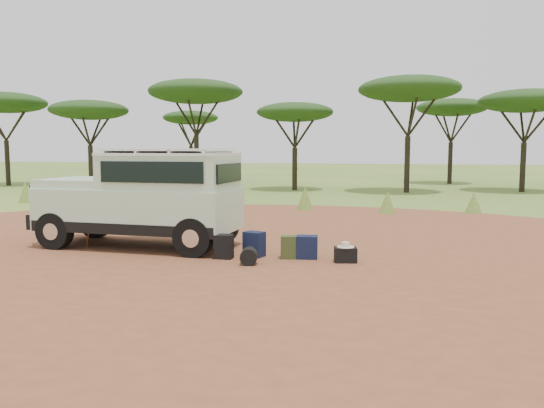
% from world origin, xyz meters
% --- Properties ---
extents(ground, '(140.00, 140.00, 0.00)m').
position_xyz_m(ground, '(0.00, 0.00, 0.00)').
color(ground, '#4B7028').
rests_on(ground, ground).
extents(dirt_clearing, '(23.00, 23.00, 0.01)m').
position_xyz_m(dirt_clearing, '(0.00, 0.00, 0.00)').
color(dirt_clearing, brown).
rests_on(dirt_clearing, ground).
extents(grass_fringe, '(36.60, 1.60, 0.90)m').
position_xyz_m(grass_fringe, '(0.12, 8.67, 0.40)').
color(grass_fringe, '#4B7028').
rests_on(grass_fringe, ground).
extents(acacia_treeline, '(46.70, 13.20, 6.26)m').
position_xyz_m(acacia_treeline, '(0.75, 19.81, 4.87)').
color(acacia_treeline, black).
rests_on(acacia_treeline, ground).
extents(safari_vehicle, '(4.83, 2.15, 2.29)m').
position_xyz_m(safari_vehicle, '(-2.52, 0.66, 1.11)').
color(safari_vehicle, '#B2CFB1').
rests_on(safari_vehicle, ground).
extents(walking_staff, '(0.46, 0.34, 1.46)m').
position_xyz_m(walking_staff, '(-3.60, 0.08, 0.73)').
color(walking_staff, '#602416').
rests_on(walking_staff, ground).
extents(backpack_black, '(0.39, 0.30, 0.51)m').
position_xyz_m(backpack_black, '(-0.34, -0.26, 0.26)').
color(backpack_black, black).
rests_on(backpack_black, ground).
extents(backpack_navy, '(0.49, 0.42, 0.54)m').
position_xyz_m(backpack_navy, '(0.23, 0.08, 0.27)').
color(backpack_navy, '#111B37').
rests_on(backpack_navy, ground).
extents(backpack_olive, '(0.39, 0.31, 0.48)m').
position_xyz_m(backpack_olive, '(0.99, 0.04, 0.24)').
color(backpack_olive, '#364720').
rests_on(backpack_olive, ground).
extents(duffel_navy, '(0.46, 0.36, 0.48)m').
position_xyz_m(duffel_navy, '(1.35, 0.12, 0.24)').
color(duffel_navy, '#111B37').
rests_on(duffel_navy, ground).
extents(hard_case, '(0.49, 0.39, 0.31)m').
position_xyz_m(hard_case, '(2.17, -0.08, 0.16)').
color(hard_case, black).
rests_on(hard_case, ground).
extents(stuff_sack, '(0.39, 0.39, 0.34)m').
position_xyz_m(stuff_sack, '(0.32, -0.69, 0.17)').
color(stuff_sack, black).
rests_on(stuff_sack, ground).
extents(safari_hat, '(0.35, 0.35, 0.10)m').
position_xyz_m(safari_hat, '(2.17, -0.08, 0.35)').
color(safari_hat, beige).
rests_on(safari_hat, hard_case).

